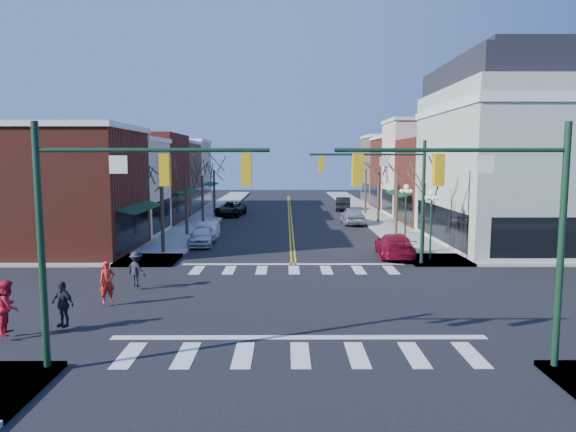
{
  "coord_description": "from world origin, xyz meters",
  "views": [
    {
      "loc": [
        -0.45,
        -21.78,
        6.16
      ],
      "look_at": [
        -0.33,
        8.24,
        2.8
      ],
      "focal_mm": 32.0,
      "sensor_mm": 36.0,
      "label": 1
    }
  ],
  "objects_px": {
    "victorian_corner": "(526,152)",
    "pedestrian_dark_a": "(63,304)",
    "car_right_mid": "(353,216)",
    "car_left_mid": "(208,231)",
    "lamppost_corner": "(431,213)",
    "car_left_far": "(231,209)",
    "car_right_far": "(343,204)",
    "lamppost_midblock": "(406,203)",
    "car_left_near": "(202,236)",
    "pedestrian_red_a": "(107,282)",
    "car_right_near": "(395,245)",
    "pedestrian_dark_b": "(136,269)",
    "pedestrian_red_b": "(8,307)"
  },
  "relations": [
    {
      "from": "lamppost_midblock",
      "to": "car_left_near",
      "type": "distance_m",
      "value": 14.79
    },
    {
      "from": "victorian_corner",
      "to": "lamppost_corner",
      "type": "xyz_separation_m",
      "value": [
        -8.3,
        -6.0,
        -3.7
      ]
    },
    {
      "from": "pedestrian_red_a",
      "to": "pedestrian_dark_b",
      "type": "distance_m",
      "value": 2.76
    },
    {
      "from": "victorian_corner",
      "to": "pedestrian_red_b",
      "type": "bearing_deg",
      "value": -144.23
    },
    {
      "from": "car_left_mid",
      "to": "car_right_far",
      "type": "xyz_separation_m",
      "value": [
        12.8,
        22.42,
        0.13
      ]
    },
    {
      "from": "car_left_near",
      "to": "pedestrian_red_a",
      "type": "bearing_deg",
      "value": -96.99
    },
    {
      "from": "lamppost_midblock",
      "to": "car_right_far",
      "type": "xyz_separation_m",
      "value": [
        -1.8,
        24.33,
        -2.16
      ]
    },
    {
      "from": "car_left_far",
      "to": "pedestrian_dark_a",
      "type": "relative_size",
      "value": 3.34
    },
    {
      "from": "lamppost_corner",
      "to": "pedestrian_dark_b",
      "type": "xyz_separation_m",
      "value": [
        -15.71,
        -6.51,
        -1.98
      ]
    },
    {
      "from": "pedestrian_red_b",
      "to": "lamppost_corner",
      "type": "bearing_deg",
      "value": -65.48
    },
    {
      "from": "car_left_mid",
      "to": "pedestrian_dark_b",
      "type": "distance_m",
      "value": 14.97
    },
    {
      "from": "victorian_corner",
      "to": "pedestrian_red_a",
      "type": "relative_size",
      "value": 8.14
    },
    {
      "from": "victorian_corner",
      "to": "pedestrian_dark_a",
      "type": "bearing_deg",
      "value": -143.72
    },
    {
      "from": "lamppost_midblock",
      "to": "pedestrian_dark_a",
      "type": "height_order",
      "value": "lamppost_midblock"
    },
    {
      "from": "car_left_far",
      "to": "pedestrian_dark_b",
      "type": "bearing_deg",
      "value": -84.94
    },
    {
      "from": "pedestrian_red_b",
      "to": "pedestrian_dark_b",
      "type": "distance_m",
      "value": 7.04
    },
    {
      "from": "lamppost_midblock",
      "to": "car_right_far",
      "type": "bearing_deg",
      "value": 94.23
    },
    {
      "from": "pedestrian_dark_a",
      "to": "car_right_mid",
      "type": "bearing_deg",
      "value": 87.55
    },
    {
      "from": "car_left_mid",
      "to": "pedestrian_red_a",
      "type": "bearing_deg",
      "value": -96.09
    },
    {
      "from": "lamppost_midblock",
      "to": "car_left_far",
      "type": "bearing_deg",
      "value": 128.7
    },
    {
      "from": "car_left_mid",
      "to": "pedestrian_dark_a",
      "type": "distance_m",
      "value": 20.85
    },
    {
      "from": "victorian_corner",
      "to": "car_right_far",
      "type": "bearing_deg",
      "value": 112.13
    },
    {
      "from": "car_right_near",
      "to": "car_right_mid",
      "type": "distance_m",
      "value": 16.12
    },
    {
      "from": "lamppost_corner",
      "to": "car_right_near",
      "type": "height_order",
      "value": "lamppost_corner"
    },
    {
      "from": "lamppost_corner",
      "to": "pedestrian_dark_a",
      "type": "xyz_separation_m",
      "value": [
        -16.67,
        -12.33,
        -1.98
      ]
    },
    {
      "from": "car_left_near",
      "to": "car_right_far",
      "type": "distance_m",
      "value": 28.16
    },
    {
      "from": "car_left_near",
      "to": "lamppost_midblock",
      "type": "bearing_deg",
      "value": 1.77
    },
    {
      "from": "car_left_near",
      "to": "victorian_corner",
      "type": "bearing_deg",
      "value": -0.54
    },
    {
      "from": "lamppost_corner",
      "to": "pedestrian_red_a",
      "type": "height_order",
      "value": "lamppost_corner"
    },
    {
      "from": "victorian_corner",
      "to": "pedestrian_red_a",
      "type": "height_order",
      "value": "victorian_corner"
    },
    {
      "from": "lamppost_midblock",
      "to": "pedestrian_red_b",
      "type": "bearing_deg",
      "value": -132.89
    },
    {
      "from": "pedestrian_red_b",
      "to": "pedestrian_dark_a",
      "type": "height_order",
      "value": "pedestrian_red_b"
    },
    {
      "from": "pedestrian_red_a",
      "to": "car_left_far",
      "type": "bearing_deg",
      "value": 50.62
    },
    {
      "from": "car_right_mid",
      "to": "lamppost_corner",
      "type": "bearing_deg",
      "value": 97.69
    },
    {
      "from": "car_left_near",
      "to": "car_right_far",
      "type": "xyz_separation_m",
      "value": [
        12.8,
        25.08,
        0.1
      ]
    },
    {
      "from": "victorian_corner",
      "to": "pedestrian_red_b",
      "type": "xyz_separation_m",
      "value": [
        -26.5,
        -19.09,
        -5.56
      ]
    },
    {
      "from": "lamppost_midblock",
      "to": "car_right_near",
      "type": "height_order",
      "value": "lamppost_midblock"
    },
    {
      "from": "lamppost_corner",
      "to": "lamppost_midblock",
      "type": "distance_m",
      "value": 6.5
    },
    {
      "from": "lamppost_corner",
      "to": "car_left_far",
      "type": "bearing_deg",
      "value": 120.56
    },
    {
      "from": "lamppost_corner",
      "to": "car_right_mid",
      "type": "distance_m",
      "value": 17.93
    },
    {
      "from": "car_right_mid",
      "to": "pedestrian_red_b",
      "type": "height_order",
      "value": "pedestrian_red_b"
    },
    {
      "from": "car_left_far",
      "to": "pedestrian_red_b",
      "type": "bearing_deg",
      "value": -88.34
    },
    {
      "from": "victorian_corner",
      "to": "pedestrian_red_b",
      "type": "relative_size",
      "value": 7.53
    },
    {
      "from": "lamppost_midblock",
      "to": "pedestrian_red_a",
      "type": "xyz_separation_m",
      "value": [
        -16.13,
        -15.73,
        -1.94
      ]
    },
    {
      "from": "pedestrian_red_a",
      "to": "pedestrian_red_b",
      "type": "xyz_separation_m",
      "value": [
        -2.07,
        -3.86,
        0.07
      ]
    },
    {
      "from": "lamppost_corner",
      "to": "car_right_far",
      "type": "bearing_deg",
      "value": 93.34
    },
    {
      "from": "car_left_near",
      "to": "car_right_mid",
      "type": "height_order",
      "value": "car_right_mid"
    },
    {
      "from": "car_right_far",
      "to": "car_left_near",
      "type": "bearing_deg",
      "value": 69.06
    },
    {
      "from": "car_left_near",
      "to": "car_left_far",
      "type": "distance_m",
      "value": 18.97
    },
    {
      "from": "pedestrian_red_a",
      "to": "car_right_far",
      "type": "bearing_deg",
      "value": 33.52
    }
  ]
}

